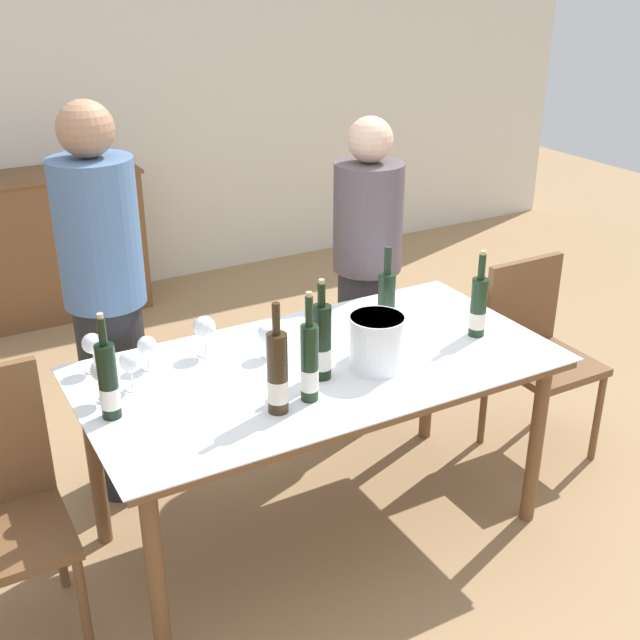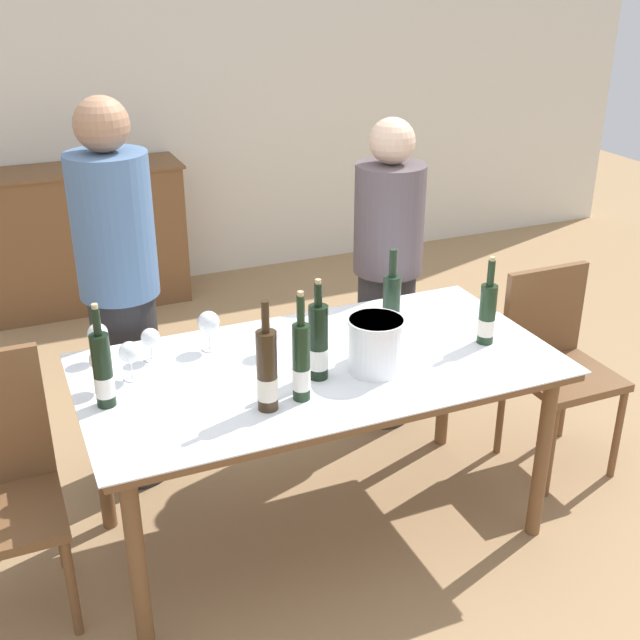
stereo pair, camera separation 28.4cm
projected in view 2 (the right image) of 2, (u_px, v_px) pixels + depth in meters
name	position (u px, v px, depth m)	size (l,w,h in m)	color
ground_plane	(320.00, 528.00, 3.36)	(12.00, 12.00, 0.00)	#A37F56
back_wall	(138.00, 84.00, 5.37)	(8.00, 0.10, 2.80)	silver
sideboard_cabinet	(82.00, 238.00, 5.32)	(1.36, 0.46, 0.95)	brown
dining_table	(320.00, 380.00, 3.07)	(1.80, 0.93, 0.78)	brown
ice_bucket	(376.00, 344.00, 2.94)	(0.21, 0.21, 0.21)	white
wine_bottle_0	(103.00, 371.00, 2.70)	(0.07, 0.07, 0.38)	black
wine_bottle_1	(318.00, 344.00, 2.88)	(0.07, 0.07, 0.39)	black
wine_bottle_2	(267.00, 372.00, 2.68)	(0.07, 0.07, 0.40)	#332314
wine_bottle_3	(391.00, 313.00, 3.11)	(0.07, 0.07, 0.40)	#1E3323
wine_bottle_4	(301.00, 363.00, 2.74)	(0.06, 0.06, 0.40)	black
wine_bottle_5	(487.00, 314.00, 3.15)	(0.07, 0.07, 0.36)	black
wine_glass_0	(101.00, 361.00, 2.81)	(0.08, 0.08, 0.16)	white
wine_glass_1	(271.00, 332.00, 3.07)	(0.08, 0.08, 0.14)	white
wine_glass_2	(209.00, 323.00, 3.10)	(0.09, 0.09, 0.16)	white
wine_glass_3	(150.00, 339.00, 3.03)	(0.07, 0.07, 0.13)	white
wine_glass_4	(130.00, 353.00, 2.89)	(0.08, 0.08, 0.15)	white
wine_glass_5	(98.00, 335.00, 3.02)	(0.08, 0.08, 0.15)	white
chair_right_end	(554.00, 355.00, 3.64)	(0.42, 0.42, 0.92)	brown
person_host	(121.00, 302.00, 3.37)	(0.33, 0.33, 1.71)	#262628
person_guest_left	(387.00, 279.00, 3.87)	(0.33, 0.33, 1.54)	#2D2D33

